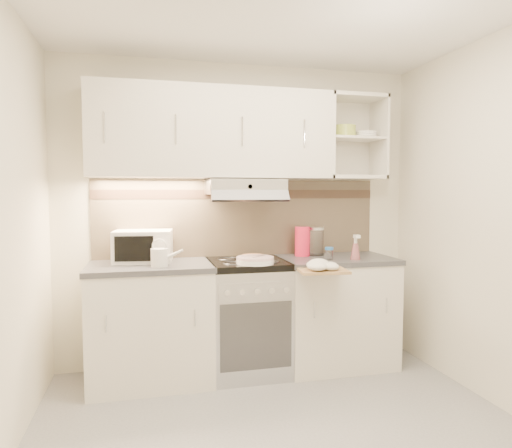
% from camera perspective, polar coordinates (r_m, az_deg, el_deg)
% --- Properties ---
extents(ground, '(3.00, 3.00, 0.00)m').
position_cam_1_polar(ground, '(2.89, 4.25, -25.84)').
color(ground, '#97979A').
rests_on(ground, ground).
extents(room_shell, '(3.04, 2.84, 2.52)m').
position_cam_1_polar(room_shell, '(2.86, 2.19, 7.78)').
color(room_shell, silver).
rests_on(room_shell, ground).
extents(base_cabinet_left, '(0.90, 0.60, 0.86)m').
position_cam_1_polar(base_cabinet_left, '(3.63, -12.98, -12.23)').
color(base_cabinet_left, silver).
rests_on(base_cabinet_left, ground).
extents(worktop_left, '(0.92, 0.62, 0.04)m').
position_cam_1_polar(worktop_left, '(3.53, -13.09, -5.20)').
color(worktop_left, '#47474C').
rests_on(worktop_left, base_cabinet_left).
extents(base_cabinet_right, '(0.90, 0.60, 0.86)m').
position_cam_1_polar(base_cabinet_right, '(3.93, 9.86, -10.90)').
color(base_cabinet_right, silver).
rests_on(base_cabinet_right, ground).
extents(worktop_right, '(0.92, 0.62, 0.04)m').
position_cam_1_polar(worktop_right, '(3.84, 9.94, -4.40)').
color(worktop_right, '#47474C').
rests_on(worktop_right, base_cabinet_right).
extents(electric_range, '(0.60, 0.60, 0.90)m').
position_cam_1_polar(electric_range, '(3.70, -1.06, -11.45)').
color(electric_range, '#B7B7BC').
rests_on(electric_range, ground).
extents(microwave, '(0.47, 0.37, 0.24)m').
position_cam_1_polar(microwave, '(3.62, -13.91, -2.70)').
color(microwave, white).
rests_on(microwave, worktop_left).
extents(watering_can, '(0.24, 0.12, 0.20)m').
position_cam_1_polar(watering_can, '(3.37, -11.85, -4.01)').
color(watering_can, silver).
rests_on(watering_can, worktop_left).
extents(plate_stack, '(0.28, 0.28, 0.06)m').
position_cam_1_polar(plate_stack, '(3.44, -0.11, -4.55)').
color(plate_stack, white).
rests_on(plate_stack, electric_range).
extents(bread_loaf, '(0.17, 0.17, 0.04)m').
position_cam_1_polar(bread_loaf, '(3.62, -0.40, -4.20)').
color(bread_loaf, tan).
rests_on(bread_loaf, electric_range).
extents(pink_pitcher, '(0.13, 0.12, 0.25)m').
position_cam_1_polar(pink_pitcher, '(3.86, 5.82, -2.15)').
color(pink_pitcher, '#EE1E41').
rests_on(pink_pitcher, worktop_right).
extents(glass_jar, '(0.13, 0.13, 0.24)m').
position_cam_1_polar(glass_jar, '(3.90, 7.56, -2.15)').
color(glass_jar, silver).
rests_on(glass_jar, worktop_right).
extents(spice_jar, '(0.07, 0.07, 0.10)m').
position_cam_1_polar(spice_jar, '(3.69, 9.12, -3.62)').
color(spice_jar, silver).
rests_on(spice_jar, worktop_right).
extents(spray_bottle, '(0.08, 0.08, 0.21)m').
position_cam_1_polar(spray_bottle, '(3.72, 12.32, -3.11)').
color(spray_bottle, pink).
rests_on(spray_bottle, worktop_right).
extents(cutting_board, '(0.38, 0.35, 0.02)m').
position_cam_1_polar(cutting_board, '(3.38, 8.23, -5.72)').
color(cutting_board, tan).
rests_on(cutting_board, base_cabinet_right).
extents(dish_towel, '(0.33, 0.30, 0.07)m').
position_cam_1_polar(dish_towel, '(3.34, 8.27, -5.01)').
color(dish_towel, beige).
rests_on(dish_towel, cutting_board).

